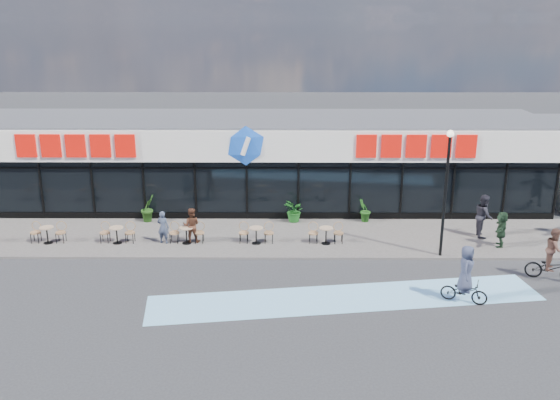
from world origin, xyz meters
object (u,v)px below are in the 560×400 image
lamp_post (446,183)px  patron_right (191,225)px  cyclist_b (553,261)px  potted_plant_mid (295,211)px  patron_left (163,227)px  cyclist_a (465,280)px  potted_plant_left (148,208)px  pedestrian_a (501,229)px  potted_plant_right (364,210)px  pedestrian_b (484,216)px

lamp_post → patron_right: 10.91m
lamp_post → patron_right: (-10.55, 1.48, -2.34)m
patron_right → cyclist_b: 14.66m
potted_plant_mid → patron_left: bearing=-153.9°
lamp_post → patron_left: lamp_post is taller
patron_right → cyclist_b: (14.18, -3.68, -0.08)m
cyclist_a → cyclist_b: size_ratio=1.02×
potted_plant_left → patron_right: 3.77m
potted_plant_left → pedestrian_a: bearing=-11.4°
potted_plant_left → potted_plant_right: (10.46, -0.05, -0.09)m
pedestrian_a → pedestrian_b: size_ratio=0.80×
patron_left → pedestrian_a: size_ratio=0.94×
potted_plant_right → patron_right: bearing=-160.9°
potted_plant_right → cyclist_b: cyclist_b is taller
potted_plant_mid → pedestrian_b: (8.43, -1.91, 0.42)m
potted_plant_right → cyclist_a: (2.40, -8.31, 0.17)m
potted_plant_left → cyclist_a: 15.33m
potted_plant_mid → pedestrian_b: 8.66m
pedestrian_b → cyclist_a: cyclist_a is taller
pedestrian_b → cyclist_b: cyclist_b is taller
potted_plant_right → cyclist_a: bearing=-73.9°
patron_right → pedestrian_b: size_ratio=0.80×
patron_left → lamp_post: bearing=-172.2°
pedestrian_a → cyclist_b: cyclist_b is taller
patron_left → pedestrian_b: pedestrian_b is taller
pedestrian_a → cyclist_a: cyclist_a is taller
pedestrian_b → cyclist_b: 4.64m
patron_left → patron_right: size_ratio=0.94×
lamp_post → pedestrian_b: bearing=42.8°
patron_right → pedestrian_b: 13.03m
lamp_post → potted_plant_mid: size_ratio=4.72×
potted_plant_left → cyclist_b: bearing=-21.2°
patron_left → cyclist_b: cyclist_b is taller
potted_plant_left → pedestrian_a: pedestrian_a is taller
patron_left → pedestrian_a: bearing=-166.8°
cyclist_a → pedestrian_b: bearing=67.2°
potted_plant_left → cyclist_a: size_ratio=0.63×
potted_plant_right → cyclist_a: size_ratio=0.54×
patron_left → cyclist_b: (15.40, -3.55, -0.03)m
potted_plant_mid → cyclist_a: bearing=-55.1°
cyclist_b → patron_right: bearing=165.4°
patron_left → pedestrian_b: bearing=-161.9°
potted_plant_left → pedestrian_a: 16.24m
patron_left → cyclist_a: (11.55, -5.41, 0.01)m
pedestrian_a → cyclist_a: size_ratio=0.74×
potted_plant_mid → pedestrian_a: pedestrian_a is taller
patron_right → lamp_post: bearing=173.8°
pedestrian_a → pedestrian_b: 1.28m
cyclist_b → cyclist_a: bearing=-154.1°
cyclist_b → potted_plant_left: bearing=158.8°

